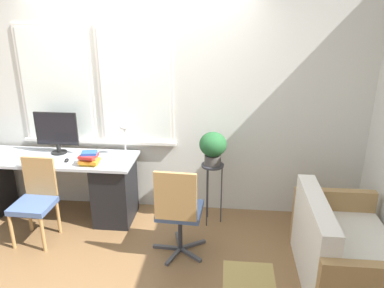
{
  "coord_description": "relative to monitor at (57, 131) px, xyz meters",
  "views": [
    {
      "loc": [
        0.98,
        -3.4,
        2.31
      ],
      "look_at": [
        0.63,
        0.15,
        1.01
      ],
      "focal_mm": 35.0,
      "sensor_mm": 36.0,
      "label": 1
    }
  ],
  "objects": [
    {
      "name": "ground_plane",
      "position": [
        0.93,
        -0.43,
        -1.0
      ],
      "size": [
        14.0,
        14.0,
        0.0
      ],
      "primitive_type": "plane",
      "color": "brown"
    },
    {
      "name": "wall_back_with_window",
      "position": [
        0.91,
        0.25,
        0.35
      ],
      "size": [
        9.0,
        0.12,
        2.7
      ],
      "color": "silver",
      "rests_on": "ground_plane"
    },
    {
      "name": "desk",
      "position": [
        -0.11,
        -0.13,
        -0.61
      ],
      "size": [
        2.03,
        0.6,
        0.74
      ],
      "color": "#B2B7BC",
      "rests_on": "ground_plane"
    },
    {
      "name": "monitor",
      "position": [
        0.0,
        0.0,
        0.0
      ],
      "size": [
        0.49,
        0.17,
        0.48
      ],
      "color": "black",
      "rests_on": "desk"
    },
    {
      "name": "keyboard",
      "position": [
        -0.03,
        -0.25,
        -0.25
      ],
      "size": [
        0.32,
        0.14,
        0.02
      ],
      "color": "silver",
      "rests_on": "desk"
    },
    {
      "name": "mouse",
      "position": [
        0.19,
        -0.24,
        -0.24
      ],
      "size": [
        0.04,
        0.07,
        0.04
      ],
      "color": "black",
      "rests_on": "desk"
    },
    {
      "name": "desk_lamp",
      "position": [
        0.78,
        -0.01,
        0.01
      ],
      "size": [
        0.11,
        0.11,
        0.38
      ],
      "color": "white",
      "rests_on": "desk"
    },
    {
      "name": "book_stack",
      "position": [
        0.47,
        -0.29,
        -0.19
      ],
      "size": [
        0.2,
        0.19,
        0.14
      ],
      "color": "yellow",
      "rests_on": "desk"
    },
    {
      "name": "desk_chair_wooden",
      "position": [
        -0.04,
        -0.57,
        -0.55
      ],
      "size": [
        0.4,
        0.41,
        0.86
      ],
      "rotation": [
        0.0,
        0.0,
        -0.03
      ],
      "color": "#B2844C",
      "rests_on": "ground_plane"
    },
    {
      "name": "office_chair_swivel",
      "position": [
        1.48,
        -0.73,
        -0.5
      ],
      "size": [
        0.53,
        0.55,
        0.96
      ],
      "rotation": [
        0.0,
        0.0,
        3.09
      ],
      "color": "#47474C",
      "rests_on": "ground_plane"
    },
    {
      "name": "couch_loveseat",
      "position": [
        2.96,
        -0.96,
        -0.73
      ],
      "size": [
        0.79,
        1.23,
        0.79
      ],
      "rotation": [
        0.0,
        0.0,
        1.57
      ],
      "color": "white",
      "rests_on": "ground_plane"
    },
    {
      "name": "plant_stand",
      "position": [
        1.77,
        -0.09,
        -0.39
      ],
      "size": [
        0.25,
        0.25,
        0.71
      ],
      "color": "#333338",
      "rests_on": "ground_plane"
    },
    {
      "name": "potted_plant",
      "position": [
        1.77,
        -0.09,
        -0.08
      ],
      "size": [
        0.29,
        0.29,
        0.37
      ],
      "color": "#514C47",
      "rests_on": "plant_stand"
    },
    {
      "name": "folding_stool",
      "position": [
        2.11,
        -1.52,
        -0.62
      ],
      "size": [
        0.38,
        0.33,
        0.44
      ],
      "color": "olive",
      "rests_on": "ground_plane"
    }
  ]
}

